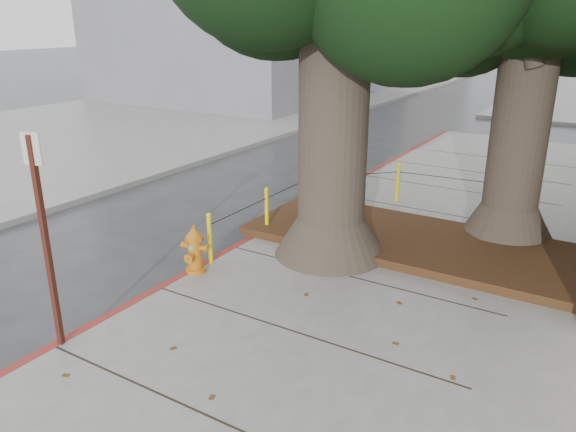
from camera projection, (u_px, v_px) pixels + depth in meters
name	position (u px, v px, depth m)	size (l,w,h in m)	color
ground	(261.00, 330.00, 8.14)	(140.00, 140.00, 0.00)	#28282B
sidewalk_opposite	(117.00, 125.00, 23.06)	(14.00, 60.00, 0.15)	slate
curb_red	(249.00, 242.00, 11.11)	(0.14, 26.00, 0.16)	maroon
planter_bed	(415.00, 241.00, 10.74)	(6.40, 2.60, 0.16)	black
bollard_ring	(344.00, 198.00, 11.85)	(3.79, 5.39, 0.95)	yellow
fire_hydrant	(195.00, 249.00, 9.53)	(0.44, 0.42, 0.84)	orange
signpost	(44.00, 231.00, 6.99)	(0.28, 0.08, 2.86)	#471911
car_dark	(331.00, 94.00, 28.12)	(1.74, 4.28, 1.24)	black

